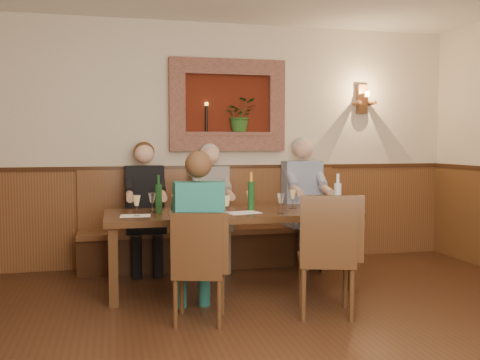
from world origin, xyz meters
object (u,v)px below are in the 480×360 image
Objects in this scene: person_bench_left at (145,218)px; person_chair_front at (197,249)px; spittoon_bucket at (212,200)px; wine_bottle_green_a at (251,195)px; person_bench_mid at (211,217)px; water_bottle at (338,197)px; person_bench_right at (305,211)px; chair_near_left at (199,290)px; chair_near_right at (326,280)px; wine_bottle_green_b at (159,197)px; bench at (214,238)px; dining_table at (231,219)px.

person_chair_front is at bearing -78.85° from person_bench_left.
spittoon_bucket is 0.69× the size of wine_bottle_green_a.
person_bench_mid is 1.57m from water_bottle.
spittoon_bucket is (-1.28, -0.96, 0.27)m from person_bench_right.
chair_near_left is 1.04m from chair_near_right.
person_bench_mid is 1.04m from wine_bottle_green_b.
person_chair_front is 3.65× the size of water_bottle.
person_bench_right is at bearing 43.48° from wine_bottle_green_a.
water_bottle is at bearing 38.45° from chair_near_left.
person_chair_front is (-1.52, -1.62, -0.06)m from person_bench_right.
person_bench_mid is at bearing 92.22° from chair_near_left.
person_chair_front is at bearing -133.24° from person_bench_right.
bench is 2.03× the size of person_bench_right.
water_bottle is (0.97, -1.26, 0.57)m from bench.
person_bench_mid is (-0.62, 1.82, 0.29)m from chair_near_right.
chair_near_right is at bearing -120.43° from water_bottle.
person_bench_left reaches higher than chair_near_right.
person_bench_mid reaches higher than person_chair_front.
wine_bottle_green_a reaches higher than spittoon_bucket.
person_chair_front is at bearing -120.32° from dining_table.
water_bottle is (1.18, -0.20, 0.02)m from spittoon_bucket.
person_chair_front is 3.60× the size of wine_bottle_green_a.
person_bench_left is at bearing 101.15° from person_chair_front.
chair_near_right is (0.58, -0.98, -0.38)m from dining_table.
dining_table is 9.19× the size of spittoon_bucket.
wine_bottle_green_b is at bearing -129.03° from bench.
chair_near_left is at bearing -125.18° from wine_bottle_green_a.
wine_bottle_green_b is (-0.69, -0.85, 0.57)m from bench.
person_chair_front is 1.54m from water_bottle.
dining_table is at bearing -141.84° from person_bench_right.
spittoon_bucket reaches higher than chair_near_left.
chair_near_left is 1.82m from person_bench_left.
chair_near_right reaches higher than dining_table.
person_bench_mid is 0.95× the size of person_bench_right.
wine_bottle_green_b is (-0.65, -0.75, 0.31)m from person_bench_mid.
chair_near_left is 0.33m from person_chair_front.
wine_bottle_green_a is (0.66, 0.80, 0.35)m from person_chair_front.
chair_near_left is 2.35m from person_bench_right.
person_bench_mid is at bearing -112.28° from bench.
bench is 1.11m from person_bench_right.
wine_bottle_green_a is 1.05× the size of wine_bottle_green_b.
water_bottle is at bearing 76.41° from chair_near_right.
wine_bottle_green_b is at bearing 166.06° from water_bottle.
person_bench_right is at bearing 36.87° from spittoon_bucket.
spittoon_bucket is at bearing -101.39° from bench.
bench reaches higher than spittoon_bucket.
bench is 2.01m from chair_near_right.
chair_near_left is 1.04m from spittoon_bucket.
person_bench_mid is 1.67m from person_chair_front.
dining_table is 1.04m from water_bottle.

